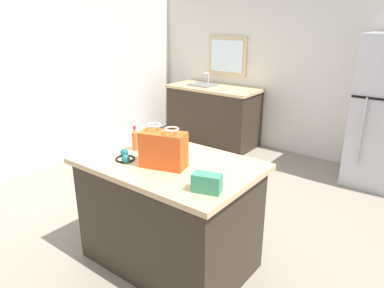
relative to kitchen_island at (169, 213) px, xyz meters
name	(u,v)px	position (x,y,z in m)	size (l,w,h in m)	color
ground	(186,235)	(-0.12, 0.36, -0.45)	(6.47, 6.47, 0.00)	gray
back_wall	(307,58)	(-0.14, 3.06, 0.93)	(5.02, 0.13, 2.75)	silver
left_wall	(21,63)	(-2.63, 0.36, 0.93)	(0.10, 5.39, 2.75)	silver
kitchen_island	(169,213)	(0.00, 0.00, 0.00)	(1.34, 0.87, 0.89)	#33281E
sink_counter	(213,114)	(-1.40, 2.67, 0.01)	(1.42, 0.66, 1.08)	#33281E
shopping_bag	(163,149)	(0.05, -0.09, 0.57)	(0.35, 0.24, 0.30)	#DB511E
small_box	(207,183)	(0.52, -0.23, 0.50)	(0.18, 0.09, 0.12)	#388E66
bottle	(135,139)	(-0.36, 0.02, 0.53)	(0.05, 0.05, 0.20)	#C66633
ear_defenders	(125,157)	(-0.27, -0.17, 0.46)	(0.21, 0.21, 0.06)	black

